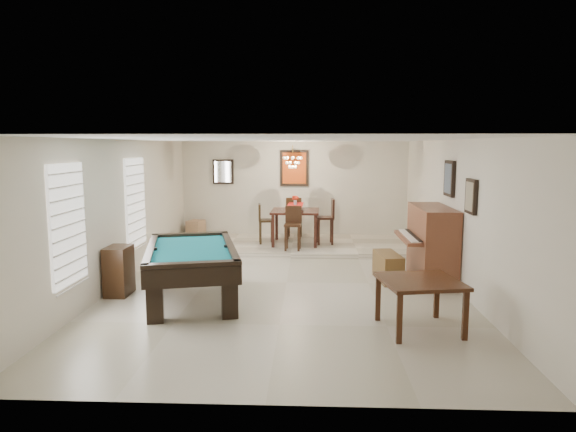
# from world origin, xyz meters

# --- Properties ---
(ground_plane) EXTENTS (6.00, 9.00, 0.02)m
(ground_plane) POSITION_xyz_m (0.00, 0.00, -0.01)
(ground_plane) COLOR beige
(wall_back) EXTENTS (6.00, 0.04, 2.60)m
(wall_back) POSITION_xyz_m (0.00, 4.50, 1.30)
(wall_back) COLOR silver
(wall_back) RESTS_ON ground_plane
(wall_front) EXTENTS (6.00, 0.04, 2.60)m
(wall_front) POSITION_xyz_m (0.00, -4.50, 1.30)
(wall_front) COLOR silver
(wall_front) RESTS_ON ground_plane
(wall_left) EXTENTS (0.04, 9.00, 2.60)m
(wall_left) POSITION_xyz_m (-3.00, 0.00, 1.30)
(wall_left) COLOR silver
(wall_left) RESTS_ON ground_plane
(wall_right) EXTENTS (0.04, 9.00, 2.60)m
(wall_right) POSITION_xyz_m (3.00, 0.00, 1.30)
(wall_right) COLOR silver
(wall_right) RESTS_ON ground_plane
(ceiling) EXTENTS (6.00, 9.00, 0.04)m
(ceiling) POSITION_xyz_m (0.00, 0.00, 2.60)
(ceiling) COLOR white
(ceiling) RESTS_ON wall_back
(dining_step) EXTENTS (6.00, 2.50, 0.12)m
(dining_step) POSITION_xyz_m (0.00, 3.25, 0.06)
(dining_step) COLOR beige
(dining_step) RESTS_ON ground_plane
(window_left_front) EXTENTS (0.06, 1.00, 1.70)m
(window_left_front) POSITION_xyz_m (-2.97, -2.20, 1.40)
(window_left_front) COLOR white
(window_left_front) RESTS_ON wall_left
(window_left_rear) EXTENTS (0.06, 1.00, 1.70)m
(window_left_rear) POSITION_xyz_m (-2.97, 0.60, 1.40)
(window_left_rear) COLOR white
(window_left_rear) RESTS_ON wall_left
(pool_table) EXTENTS (1.94, 2.79, 0.84)m
(pool_table) POSITION_xyz_m (-1.50, -1.11, 0.42)
(pool_table) COLOR black
(pool_table) RESTS_ON ground_plane
(square_table) EXTENTS (1.18, 1.18, 0.70)m
(square_table) POSITION_xyz_m (1.92, -2.35, 0.35)
(square_table) COLOR black
(square_table) RESTS_ON ground_plane
(upright_piano) EXTENTS (0.93, 1.66, 1.38)m
(upright_piano) POSITION_xyz_m (2.52, 0.26, 0.69)
(upright_piano) COLOR brown
(upright_piano) RESTS_ON ground_plane
(piano_bench) EXTENTS (0.47, 0.97, 0.52)m
(piano_bench) POSITION_xyz_m (1.87, 0.21, 0.26)
(piano_bench) COLOR brown
(piano_bench) RESTS_ON ground_plane
(apothecary_chest) EXTENTS (0.37, 0.55, 0.82)m
(apothecary_chest) POSITION_xyz_m (-2.78, -0.89, 0.41)
(apothecary_chest) COLOR black
(apothecary_chest) RESTS_ON ground_plane
(dining_table) EXTENTS (1.16, 1.16, 0.94)m
(dining_table) POSITION_xyz_m (0.07, 3.14, 0.59)
(dining_table) COLOR black
(dining_table) RESTS_ON dining_step
(flower_vase) EXTENTS (0.18, 0.18, 0.24)m
(flower_vase) POSITION_xyz_m (0.07, 3.14, 1.18)
(flower_vase) COLOR #B0220F
(flower_vase) RESTS_ON dining_table
(dining_chair_south) EXTENTS (0.39, 0.39, 1.00)m
(dining_chair_south) POSITION_xyz_m (0.03, 2.39, 0.62)
(dining_chair_south) COLOR black
(dining_chair_south) RESTS_ON dining_step
(dining_chair_north) EXTENTS (0.41, 0.41, 1.06)m
(dining_chair_north) POSITION_xyz_m (0.02, 3.94, 0.65)
(dining_chair_north) COLOR black
(dining_chair_north) RESTS_ON dining_step
(dining_chair_west) EXTENTS (0.40, 0.40, 0.97)m
(dining_chair_west) POSITION_xyz_m (-0.64, 3.17, 0.60)
(dining_chair_west) COLOR black
(dining_chair_west) RESTS_ON dining_step
(dining_chair_east) EXTENTS (0.43, 0.43, 1.10)m
(dining_chair_east) POSITION_xyz_m (0.79, 3.16, 0.67)
(dining_chair_east) COLOR black
(dining_chair_east) RESTS_ON dining_step
(corner_bench) EXTENTS (0.46, 0.53, 0.41)m
(corner_bench) POSITION_xyz_m (-2.60, 4.13, 0.33)
(corner_bench) COLOR #A9805B
(corner_bench) RESTS_ON dining_step
(chandelier) EXTENTS (0.44, 0.44, 0.60)m
(chandelier) POSITION_xyz_m (0.00, 3.20, 2.20)
(chandelier) COLOR #FFE5B2
(chandelier) RESTS_ON ceiling
(back_painting) EXTENTS (0.75, 0.06, 0.95)m
(back_painting) POSITION_xyz_m (0.00, 4.46, 1.90)
(back_painting) COLOR #D84C14
(back_painting) RESTS_ON wall_back
(back_mirror) EXTENTS (0.55, 0.06, 0.65)m
(back_mirror) POSITION_xyz_m (-1.90, 4.46, 1.80)
(back_mirror) COLOR white
(back_mirror) RESTS_ON wall_back
(right_picture_upper) EXTENTS (0.06, 0.55, 0.65)m
(right_picture_upper) POSITION_xyz_m (2.96, 0.30, 1.90)
(right_picture_upper) COLOR slate
(right_picture_upper) RESTS_ON wall_right
(right_picture_lower) EXTENTS (0.06, 0.45, 0.55)m
(right_picture_lower) POSITION_xyz_m (2.96, -1.00, 1.70)
(right_picture_lower) COLOR gray
(right_picture_lower) RESTS_ON wall_right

